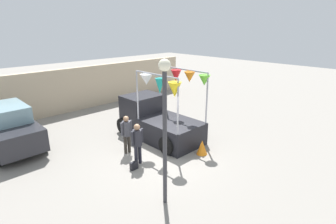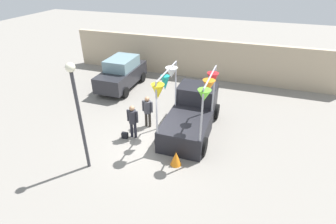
{
  "view_description": "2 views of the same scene",
  "coord_description": "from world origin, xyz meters",
  "px_view_note": "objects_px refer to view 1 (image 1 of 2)",
  "views": [
    {
      "loc": [
        -6.34,
        -7.16,
        4.98
      ],
      "look_at": [
        0.97,
        0.39,
        1.5
      ],
      "focal_mm": 28.0,
      "sensor_mm": 36.0,
      "label": 1
    },
    {
      "loc": [
        3.58,
        -8.82,
        6.9
      ],
      "look_at": [
        0.42,
        0.48,
        1.28
      ],
      "focal_mm": 28.0,
      "sensor_mm": 36.0,
      "label": 2
    }
  ],
  "objects_px": {
    "parked_car": "(9,128)",
    "person_vendor": "(127,131)",
    "handbag": "(134,166)",
    "person_customer": "(137,140)",
    "vendor_truck": "(156,118)",
    "folded_kite_bundle_tangerine": "(202,147)",
    "street_lamp": "(165,115)"
  },
  "relations": [
    {
      "from": "person_vendor",
      "to": "handbag",
      "type": "height_order",
      "value": "person_vendor"
    },
    {
      "from": "street_lamp",
      "to": "handbag",
      "type": "bearing_deg",
      "value": 77.61
    },
    {
      "from": "handbag",
      "to": "folded_kite_bundle_tangerine",
      "type": "xyz_separation_m",
      "value": [
        2.7,
        -0.97,
        0.16
      ]
    },
    {
      "from": "person_customer",
      "to": "handbag",
      "type": "bearing_deg",
      "value": -150.26
    },
    {
      "from": "parked_car",
      "to": "handbag",
      "type": "relative_size",
      "value": 14.29
    },
    {
      "from": "person_customer",
      "to": "handbag",
      "type": "height_order",
      "value": "person_customer"
    },
    {
      "from": "vendor_truck",
      "to": "folded_kite_bundle_tangerine",
      "type": "xyz_separation_m",
      "value": [
        0.08,
        -2.7,
        -0.59
      ]
    },
    {
      "from": "person_customer",
      "to": "handbag",
      "type": "relative_size",
      "value": 5.74
    },
    {
      "from": "vendor_truck",
      "to": "person_vendor",
      "type": "relative_size",
      "value": 2.55
    },
    {
      "from": "person_vendor",
      "to": "handbag",
      "type": "distance_m",
      "value": 1.61
    },
    {
      "from": "parked_car",
      "to": "folded_kite_bundle_tangerine",
      "type": "bearing_deg",
      "value": -47.91
    },
    {
      "from": "parked_car",
      "to": "person_vendor",
      "type": "height_order",
      "value": "parked_car"
    },
    {
      "from": "person_customer",
      "to": "parked_car",
      "type": "bearing_deg",
      "value": 122.31
    },
    {
      "from": "person_customer",
      "to": "folded_kite_bundle_tangerine",
      "type": "relative_size",
      "value": 2.68
    },
    {
      "from": "vendor_truck",
      "to": "parked_car",
      "type": "relative_size",
      "value": 1.01
    },
    {
      "from": "vendor_truck",
      "to": "folded_kite_bundle_tangerine",
      "type": "relative_size",
      "value": 6.74
    },
    {
      "from": "person_customer",
      "to": "street_lamp",
      "type": "bearing_deg",
      "value": -109.32
    },
    {
      "from": "parked_car",
      "to": "person_vendor",
      "type": "xyz_separation_m",
      "value": [
        3.29,
        -3.74,
        0.01
      ]
    },
    {
      "from": "handbag",
      "to": "street_lamp",
      "type": "relative_size",
      "value": 0.07
    },
    {
      "from": "vendor_truck",
      "to": "person_vendor",
      "type": "xyz_separation_m",
      "value": [
        -2.02,
        -0.49,
        0.07
      ]
    },
    {
      "from": "vendor_truck",
      "to": "folded_kite_bundle_tangerine",
      "type": "bearing_deg",
      "value": -88.4
    },
    {
      "from": "vendor_truck",
      "to": "street_lamp",
      "type": "relative_size",
      "value": 0.96
    },
    {
      "from": "person_customer",
      "to": "street_lamp",
      "type": "height_order",
      "value": "street_lamp"
    },
    {
      "from": "person_vendor",
      "to": "street_lamp",
      "type": "relative_size",
      "value": 0.38
    },
    {
      "from": "parked_car",
      "to": "folded_kite_bundle_tangerine",
      "type": "relative_size",
      "value": 6.67
    },
    {
      "from": "folded_kite_bundle_tangerine",
      "to": "vendor_truck",
      "type": "bearing_deg",
      "value": 91.6
    },
    {
      "from": "handbag",
      "to": "street_lamp",
      "type": "xyz_separation_m",
      "value": [
        -0.47,
        -2.14,
        2.58
      ]
    },
    {
      "from": "vendor_truck",
      "to": "handbag",
      "type": "distance_m",
      "value": 3.24
    },
    {
      "from": "person_customer",
      "to": "vendor_truck",
      "type": "bearing_deg",
      "value": 33.94
    },
    {
      "from": "parked_car",
      "to": "person_vendor",
      "type": "bearing_deg",
      "value": -48.66
    },
    {
      "from": "street_lamp",
      "to": "folded_kite_bundle_tangerine",
      "type": "distance_m",
      "value": 4.16
    },
    {
      "from": "parked_car",
      "to": "street_lamp",
      "type": "xyz_separation_m",
      "value": [
        2.21,
        -7.13,
        1.77
      ]
    }
  ]
}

